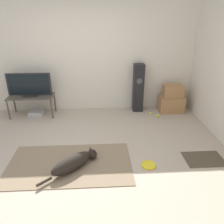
# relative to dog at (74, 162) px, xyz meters

# --- Properties ---
(ground_plane) EXTENTS (12.00, 12.00, 0.00)m
(ground_plane) POSITION_rel_dog_xyz_m (0.03, 0.26, -0.12)
(ground_plane) COLOR #B2A38E
(wall_back) EXTENTS (8.00, 0.06, 2.55)m
(wall_back) POSITION_rel_dog_xyz_m (0.03, 2.36, 1.15)
(wall_back) COLOR silver
(wall_back) RESTS_ON ground_plane
(area_rug) EXTENTS (1.91, 1.07, 0.01)m
(area_rug) POSITION_rel_dog_xyz_m (-0.09, 0.12, -0.12)
(area_rug) COLOR #847056
(area_rug) RESTS_ON ground_plane
(dog) EXTENTS (0.81, 0.72, 0.24)m
(dog) POSITION_rel_dog_xyz_m (0.00, 0.00, 0.00)
(dog) COLOR black
(dog) RESTS_ON area_rug
(frisbee) EXTENTS (0.23, 0.23, 0.03)m
(frisbee) POSITION_rel_dog_xyz_m (1.13, 0.01, -0.11)
(frisbee) COLOR yellow
(frisbee) RESTS_ON ground_plane
(cardboard_box_lower) EXTENTS (0.57, 0.38, 0.37)m
(cardboard_box_lower) POSITION_rel_dog_xyz_m (2.09, 2.04, 0.06)
(cardboard_box_lower) COLOR #A87A4C
(cardboard_box_lower) RESTS_ON ground_plane
(cardboard_box_upper) EXTENTS (0.44, 0.30, 0.28)m
(cardboard_box_upper) POSITION_rel_dog_xyz_m (2.11, 2.05, 0.39)
(cardboard_box_upper) COLOR #A87A4C
(cardboard_box_upper) RESTS_ON cardboard_box_lower
(floor_speaker) EXTENTS (0.23, 0.24, 1.12)m
(floor_speaker) POSITION_rel_dog_xyz_m (1.31, 2.16, 0.44)
(floor_speaker) COLOR black
(floor_speaker) RESTS_ON ground_plane
(tv_stand) EXTENTS (1.00, 0.45, 0.47)m
(tv_stand) POSITION_rel_dog_xyz_m (-1.13, 2.00, 0.29)
(tv_stand) COLOR brown
(tv_stand) RESTS_ON ground_plane
(tv) EXTENTS (0.95, 0.20, 0.52)m
(tv) POSITION_rel_dog_xyz_m (-1.13, 2.00, 0.60)
(tv) COLOR #232326
(tv) RESTS_ON tv_stand
(tennis_ball_by_boxes) EXTENTS (0.07, 0.07, 0.07)m
(tennis_ball_by_boxes) POSITION_rel_dog_xyz_m (1.70, 1.71, -0.09)
(tennis_ball_by_boxes) COLOR #C6E033
(tennis_ball_by_boxes) RESTS_ON ground_plane
(tennis_ball_near_speaker) EXTENTS (0.07, 0.07, 0.07)m
(tennis_ball_near_speaker) POSITION_rel_dog_xyz_m (1.57, 1.89, -0.09)
(tennis_ball_near_speaker) COLOR #C6E033
(tennis_ball_near_speaker) RESTS_ON ground_plane
(game_console) EXTENTS (0.31, 0.29, 0.10)m
(game_console) POSITION_rel_dog_xyz_m (-1.08, 2.03, -0.08)
(game_console) COLOR #B7B7BC
(game_console) RESTS_ON ground_plane
(door_mat) EXTENTS (0.63, 0.43, 0.01)m
(door_mat) POSITION_rel_dog_xyz_m (2.06, 0.12, -0.12)
(door_mat) COLOR #4C4233
(door_mat) RESTS_ON ground_plane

